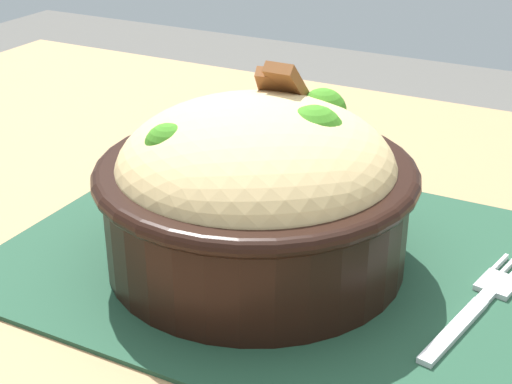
{
  "coord_description": "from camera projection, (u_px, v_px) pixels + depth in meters",
  "views": [
    {
      "loc": [
        0.15,
        -0.38,
        0.97
      ],
      "look_at": [
        -0.06,
        0.01,
        0.76
      ],
      "focal_mm": 53.71,
      "sensor_mm": 36.0,
      "label": 1
    }
  ],
  "objects": [
    {
      "name": "placemat",
      "position": [
        333.0,
        271.0,
        0.5
      ],
      "size": [
        0.43,
        0.28,
        0.0
      ],
      "primitive_type": "cube",
      "rotation": [
        0.0,
        0.0,
        0.0
      ],
      "color": "#1E422D",
      "rests_on": "table"
    },
    {
      "name": "table",
      "position": [
        327.0,
        381.0,
        0.51
      ],
      "size": [
        1.19,
        0.79,
        0.71
      ],
      "color": "#99754C",
      "rests_on": "ground_plane"
    },
    {
      "name": "bowl",
      "position": [
        257.0,
        188.0,
        0.49
      ],
      "size": [
        0.25,
        0.25,
        0.13
      ],
      "color": "black",
      "rests_on": "placemat"
    },
    {
      "name": "fork",
      "position": [
        482.0,
        301.0,
        0.46
      ],
      "size": [
        0.04,
        0.14,
        0.0
      ],
      "color": "silver",
      "rests_on": "placemat"
    }
  ]
}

